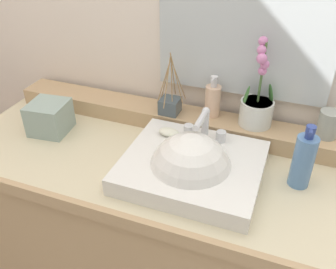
{
  "coord_description": "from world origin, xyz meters",
  "views": [
    {
      "loc": [
        0.4,
        -0.9,
        1.63
      ],
      "look_at": [
        0.06,
        -0.01,
        1.0
      ],
      "focal_mm": 39.39,
      "sensor_mm": 36.0,
      "label": 1
    }
  ],
  "objects_px": {
    "soap_bar": "(169,132)",
    "reed_diffuser": "(170,105)",
    "potted_plant": "(257,106)",
    "lotion_bottle": "(303,160)",
    "tissue_box": "(50,117)",
    "sink_basin": "(191,171)",
    "tumbler_cup": "(328,124)",
    "soap_dispenser": "(213,100)"
  },
  "relations": [
    {
      "from": "soap_bar",
      "to": "reed_diffuser",
      "type": "xyz_separation_m",
      "value": [
        -0.05,
        0.13,
        0.03
      ]
    },
    {
      "from": "soap_bar",
      "to": "potted_plant",
      "type": "bearing_deg",
      "value": 33.12
    },
    {
      "from": "lotion_bottle",
      "to": "tissue_box",
      "type": "bearing_deg",
      "value": -179.04
    },
    {
      "from": "potted_plant",
      "to": "tissue_box",
      "type": "height_order",
      "value": "potted_plant"
    },
    {
      "from": "soap_bar",
      "to": "lotion_bottle",
      "type": "height_order",
      "value": "lotion_bottle"
    },
    {
      "from": "potted_plant",
      "to": "sink_basin",
      "type": "bearing_deg",
      "value": -116.7
    },
    {
      "from": "soap_bar",
      "to": "tissue_box",
      "type": "relative_size",
      "value": 0.54
    },
    {
      "from": "soap_bar",
      "to": "potted_plant",
      "type": "relative_size",
      "value": 0.23
    },
    {
      "from": "reed_diffuser",
      "to": "tissue_box",
      "type": "distance_m",
      "value": 0.44
    },
    {
      "from": "sink_basin",
      "to": "tumbler_cup",
      "type": "height_order",
      "value": "sink_basin"
    },
    {
      "from": "soap_bar",
      "to": "tumbler_cup",
      "type": "bearing_deg",
      "value": 19.3
    },
    {
      "from": "sink_basin",
      "to": "lotion_bottle",
      "type": "distance_m",
      "value": 0.33
    },
    {
      "from": "soap_bar",
      "to": "reed_diffuser",
      "type": "bearing_deg",
      "value": 109.0
    },
    {
      "from": "soap_bar",
      "to": "tissue_box",
      "type": "height_order",
      "value": "tissue_box"
    },
    {
      "from": "sink_basin",
      "to": "tissue_box",
      "type": "bearing_deg",
      "value": 173.04
    },
    {
      "from": "sink_basin",
      "to": "reed_diffuser",
      "type": "distance_m",
      "value": 0.3
    },
    {
      "from": "soap_bar",
      "to": "sink_basin",
      "type": "bearing_deg",
      "value": -44.25
    },
    {
      "from": "lotion_bottle",
      "to": "tumbler_cup",
      "type": "bearing_deg",
      "value": 73.27
    },
    {
      "from": "tumbler_cup",
      "to": "tissue_box",
      "type": "height_order",
      "value": "tumbler_cup"
    },
    {
      "from": "reed_diffuser",
      "to": "tissue_box",
      "type": "height_order",
      "value": "reed_diffuser"
    },
    {
      "from": "reed_diffuser",
      "to": "lotion_bottle",
      "type": "relative_size",
      "value": 1.12
    },
    {
      "from": "tumbler_cup",
      "to": "soap_dispenser",
      "type": "bearing_deg",
      "value": 179.83
    },
    {
      "from": "reed_diffuser",
      "to": "lotion_bottle",
      "type": "height_order",
      "value": "reed_diffuser"
    },
    {
      "from": "soap_dispenser",
      "to": "reed_diffuser",
      "type": "relative_size",
      "value": 0.66
    },
    {
      "from": "soap_dispenser",
      "to": "potted_plant",
      "type": "bearing_deg",
      "value": -1.97
    },
    {
      "from": "tumbler_cup",
      "to": "soap_bar",
      "type": "bearing_deg",
      "value": -160.7
    },
    {
      "from": "reed_diffuser",
      "to": "soap_bar",
      "type": "bearing_deg",
      "value": -71.0
    },
    {
      "from": "soap_dispenser",
      "to": "tumbler_cup",
      "type": "bearing_deg",
      "value": -0.17
    },
    {
      "from": "reed_diffuser",
      "to": "lotion_bottle",
      "type": "bearing_deg",
      "value": -19.13
    },
    {
      "from": "lotion_bottle",
      "to": "reed_diffuser",
      "type": "bearing_deg",
      "value": 160.87
    },
    {
      "from": "tumbler_cup",
      "to": "tissue_box",
      "type": "bearing_deg",
      "value": -167.04
    },
    {
      "from": "lotion_bottle",
      "to": "soap_bar",
      "type": "bearing_deg",
      "value": 176.09
    },
    {
      "from": "soap_dispenser",
      "to": "tissue_box",
      "type": "distance_m",
      "value": 0.59
    },
    {
      "from": "potted_plant",
      "to": "tissue_box",
      "type": "bearing_deg",
      "value": -163.28
    },
    {
      "from": "sink_basin",
      "to": "tumbler_cup",
      "type": "distance_m",
      "value": 0.47
    },
    {
      "from": "soap_bar",
      "to": "reed_diffuser",
      "type": "height_order",
      "value": "reed_diffuser"
    },
    {
      "from": "soap_bar",
      "to": "tissue_box",
      "type": "xyz_separation_m",
      "value": [
        -0.44,
        -0.04,
        -0.01
      ]
    },
    {
      "from": "potted_plant",
      "to": "lotion_bottle",
      "type": "xyz_separation_m",
      "value": [
        0.17,
        -0.19,
        -0.04
      ]
    },
    {
      "from": "sink_basin",
      "to": "potted_plant",
      "type": "relative_size",
      "value": 1.37
    },
    {
      "from": "reed_diffuser",
      "to": "tissue_box",
      "type": "xyz_separation_m",
      "value": [
        -0.4,
        -0.18,
        -0.04
      ]
    },
    {
      "from": "soap_bar",
      "to": "tumbler_cup",
      "type": "height_order",
      "value": "tumbler_cup"
    },
    {
      "from": "sink_basin",
      "to": "potted_plant",
      "type": "distance_m",
      "value": 0.33
    }
  ]
}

